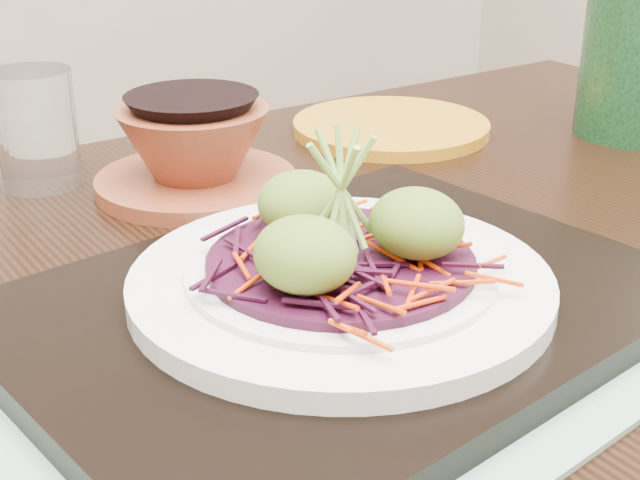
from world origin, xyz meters
TOP-DOWN VIEW (x-y plane):
  - dining_table at (0.09, 0.10)m, footprint 1.16×0.78m
  - placemat at (0.06, 0.09)m, footprint 0.44×0.37m
  - serving_tray at (0.06, 0.09)m, footprint 0.39×0.31m
  - white_plate at (0.06, 0.09)m, footprint 0.23×0.23m
  - cabbage_bed at (0.06, 0.09)m, footprint 0.15×0.15m
  - carrot_julienne at (0.06, 0.09)m, footprint 0.18×0.18m
  - guacamole_scoops at (0.06, 0.08)m, footprint 0.13×0.11m
  - scallion_garnish at (0.06, 0.09)m, footprint 0.05×0.05m
  - water_glass at (-0.01, 0.40)m, footprint 0.07×0.07m
  - terracotta_bowl_set at (0.09, 0.32)m, footprint 0.20×0.20m
  - yellow_plate at (0.31, 0.36)m, footprint 0.21×0.21m

SIDE VIEW (x-z plane):
  - dining_table at x=0.09m, z-range 0.26..0.98m
  - placemat at x=0.06m, z-range 0.72..0.72m
  - yellow_plate at x=0.31m, z-range 0.72..0.73m
  - serving_tray at x=0.06m, z-range 0.72..0.74m
  - white_plate at x=0.06m, z-range 0.74..0.75m
  - terracotta_bowl_set at x=0.09m, z-range 0.71..0.78m
  - cabbage_bed at x=0.06m, z-range 0.75..0.76m
  - water_glass at x=-0.01m, z-range 0.72..0.81m
  - carrot_julienne at x=0.06m, z-range 0.76..0.77m
  - guacamole_scoops at x=0.06m, z-range 0.76..0.80m
  - scallion_garnish at x=0.06m, z-range 0.75..0.83m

